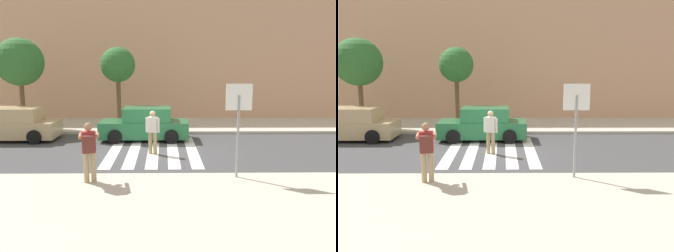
% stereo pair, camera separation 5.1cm
% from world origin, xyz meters
% --- Properties ---
extents(ground_plane, '(120.00, 120.00, 0.00)m').
position_xyz_m(ground_plane, '(0.00, 0.00, 0.00)').
color(ground_plane, '#424244').
extents(sidewalk_near, '(60.00, 6.00, 0.14)m').
position_xyz_m(sidewalk_near, '(0.00, -6.20, 0.07)').
color(sidewalk_near, beige).
rests_on(sidewalk_near, ground).
extents(sidewalk_far, '(60.00, 4.80, 0.14)m').
position_xyz_m(sidewalk_far, '(0.00, 6.00, 0.07)').
color(sidewalk_far, beige).
rests_on(sidewalk_far, ground).
extents(building_facade_far, '(56.00, 4.00, 7.67)m').
position_xyz_m(building_facade_far, '(0.00, 10.40, 3.84)').
color(building_facade_far, tan).
rests_on(building_facade_far, ground).
extents(crosswalk_stripe_0, '(0.44, 5.20, 0.01)m').
position_xyz_m(crosswalk_stripe_0, '(-1.60, 0.20, 0.00)').
color(crosswalk_stripe_0, silver).
rests_on(crosswalk_stripe_0, ground).
extents(crosswalk_stripe_1, '(0.44, 5.20, 0.01)m').
position_xyz_m(crosswalk_stripe_1, '(-0.80, 0.20, 0.00)').
color(crosswalk_stripe_1, silver).
rests_on(crosswalk_stripe_1, ground).
extents(crosswalk_stripe_2, '(0.44, 5.20, 0.01)m').
position_xyz_m(crosswalk_stripe_2, '(0.00, 0.20, 0.00)').
color(crosswalk_stripe_2, silver).
rests_on(crosswalk_stripe_2, ground).
extents(crosswalk_stripe_3, '(0.44, 5.20, 0.01)m').
position_xyz_m(crosswalk_stripe_3, '(0.80, 0.20, 0.00)').
color(crosswalk_stripe_3, silver).
rests_on(crosswalk_stripe_3, ground).
extents(crosswalk_stripe_4, '(0.44, 5.20, 0.01)m').
position_xyz_m(crosswalk_stripe_4, '(1.60, 0.20, 0.00)').
color(crosswalk_stripe_4, silver).
rests_on(crosswalk_stripe_4, ground).
extents(stop_sign, '(0.76, 0.08, 2.78)m').
position_xyz_m(stop_sign, '(2.61, -3.58, 2.17)').
color(stop_sign, gray).
rests_on(stop_sign, sidewalk_near).
extents(photographer_with_backpack, '(0.68, 0.91, 1.72)m').
position_xyz_m(photographer_with_backpack, '(-1.67, -4.00, 1.17)').
color(photographer_with_backpack, tan).
rests_on(photographer_with_backpack, sidewalk_near).
extents(pedestrian_crossing, '(0.55, 0.35, 1.72)m').
position_xyz_m(pedestrian_crossing, '(-0.01, -0.34, 0.97)').
color(pedestrian_crossing, tan).
rests_on(pedestrian_crossing, ground).
extents(parked_car_tan, '(4.10, 1.92, 1.55)m').
position_xyz_m(parked_car_tan, '(-6.60, 2.30, 0.73)').
color(parked_car_tan, tan).
rests_on(parked_car_tan, ground).
extents(parked_car_green, '(4.10, 1.92, 1.55)m').
position_xyz_m(parked_car_green, '(-0.45, 2.30, 0.73)').
color(parked_car_green, '#236B3D').
rests_on(parked_car_green, ground).
extents(street_tree_west, '(2.51, 2.51, 4.80)m').
position_xyz_m(street_tree_west, '(-7.18, 4.72, 3.67)').
color(street_tree_west, brown).
rests_on(street_tree_west, sidewalk_far).
extents(street_tree_center, '(1.85, 1.85, 4.34)m').
position_xyz_m(street_tree_center, '(-2.01, 4.78, 3.50)').
color(street_tree_center, brown).
rests_on(street_tree_center, sidewalk_far).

